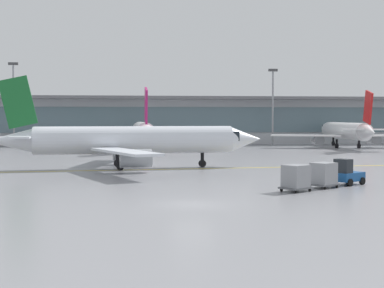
{
  "coord_description": "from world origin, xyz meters",
  "views": [
    {
      "loc": [
        -4.14,
        -35.45,
        5.37
      ],
      "look_at": [
        1.9,
        16.33,
        3.0
      ],
      "focal_mm": 54.38,
      "sensor_mm": 36.0,
      "label": 1
    }
  ],
  "objects_px": {
    "gate_airplane_3": "(346,131)",
    "taxiing_regional_jet": "(131,141)",
    "cargo_dolly_lead": "(324,174)",
    "apron_light_mast_1": "(14,101)",
    "baggage_tug": "(347,174)",
    "gate_airplane_2": "(142,131)",
    "cargo_dolly_trailing": "(296,177)",
    "apron_light_mast_2": "(273,104)"
  },
  "relations": [
    {
      "from": "apron_light_mast_2",
      "to": "baggage_tug",
      "type": "bearing_deg",
      "value": -99.47
    },
    {
      "from": "apron_light_mast_1",
      "to": "taxiing_regional_jet",
      "type": "bearing_deg",
      "value": -66.74
    },
    {
      "from": "gate_airplane_3",
      "to": "taxiing_regional_jet",
      "type": "xyz_separation_m",
      "value": [
        -38.7,
        -38.3,
        -0.03
      ]
    },
    {
      "from": "taxiing_regional_jet",
      "to": "apron_light_mast_1",
      "type": "relative_size",
      "value": 1.88
    },
    {
      "from": "baggage_tug",
      "to": "gate_airplane_3",
      "type": "bearing_deg",
      "value": 34.8
    },
    {
      "from": "taxiing_regional_jet",
      "to": "cargo_dolly_trailing",
      "type": "distance_m",
      "value": 24.05
    },
    {
      "from": "apron_light_mast_1",
      "to": "apron_light_mast_2",
      "type": "relative_size",
      "value": 1.05
    },
    {
      "from": "cargo_dolly_trailing",
      "to": "apron_light_mast_1",
      "type": "xyz_separation_m",
      "value": [
        -32.7,
        69.99,
        7.43
      ]
    },
    {
      "from": "cargo_dolly_lead",
      "to": "apron_light_mast_1",
      "type": "xyz_separation_m",
      "value": [
        -35.43,
        68.16,
        7.43
      ]
    },
    {
      "from": "cargo_dolly_lead",
      "to": "gate_airplane_2",
      "type": "bearing_deg",
      "value": 68.05
    },
    {
      "from": "cargo_dolly_trailing",
      "to": "cargo_dolly_lead",
      "type": "bearing_deg",
      "value": -0.0
    },
    {
      "from": "cargo_dolly_trailing",
      "to": "apron_light_mast_1",
      "type": "relative_size",
      "value": 0.17
    },
    {
      "from": "gate_airplane_3",
      "to": "apron_light_mast_2",
      "type": "distance_m",
      "value": 15.57
    },
    {
      "from": "taxiing_regional_jet",
      "to": "apron_light_mast_1",
      "type": "distance_m",
      "value": 53.64
    },
    {
      "from": "taxiing_regional_jet",
      "to": "baggage_tug",
      "type": "height_order",
      "value": "taxiing_regional_jet"
    },
    {
      "from": "baggage_tug",
      "to": "cargo_dolly_trailing",
      "type": "relative_size",
      "value": 1.12
    },
    {
      "from": "gate_airplane_3",
      "to": "apron_light_mast_2",
      "type": "bearing_deg",
      "value": 51.94
    },
    {
      "from": "taxiing_regional_jet",
      "to": "apron_light_mast_2",
      "type": "bearing_deg",
      "value": 55.11
    },
    {
      "from": "gate_airplane_3",
      "to": "cargo_dolly_lead",
      "type": "xyz_separation_m",
      "value": [
        -24.33,
        -57.44,
        -1.88
      ]
    },
    {
      "from": "cargo_dolly_lead",
      "to": "cargo_dolly_trailing",
      "type": "bearing_deg",
      "value": 180.0
    },
    {
      "from": "cargo_dolly_trailing",
      "to": "gate_airplane_3",
      "type": "bearing_deg",
      "value": 31.61
    },
    {
      "from": "gate_airplane_2",
      "to": "cargo_dolly_trailing",
      "type": "xyz_separation_m",
      "value": [
        9.27,
        -58.8,
        -1.95
      ]
    },
    {
      "from": "gate_airplane_3",
      "to": "apron_light_mast_2",
      "type": "height_order",
      "value": "apron_light_mast_2"
    },
    {
      "from": "baggage_tug",
      "to": "taxiing_regional_jet",
      "type": "bearing_deg",
      "value": 100.28
    },
    {
      "from": "gate_airplane_2",
      "to": "taxiing_regional_jet",
      "type": "xyz_separation_m",
      "value": [
        -2.36,
        -37.82,
        -0.1
      ]
    },
    {
      "from": "cargo_dolly_lead",
      "to": "cargo_dolly_trailing",
      "type": "height_order",
      "value": "same"
    },
    {
      "from": "gate_airplane_3",
      "to": "cargo_dolly_lead",
      "type": "bearing_deg",
      "value": 161.5
    },
    {
      "from": "baggage_tug",
      "to": "apron_light_mast_1",
      "type": "distance_m",
      "value": 76.91
    },
    {
      "from": "gate_airplane_3",
      "to": "taxiing_regional_jet",
      "type": "distance_m",
      "value": 54.44
    },
    {
      "from": "cargo_dolly_trailing",
      "to": "baggage_tug",
      "type": "bearing_deg",
      "value": -0.0
    },
    {
      "from": "cargo_dolly_trailing",
      "to": "apron_light_mast_1",
      "type": "distance_m",
      "value": 77.61
    },
    {
      "from": "taxiing_regional_jet",
      "to": "cargo_dolly_lead",
      "type": "height_order",
      "value": "taxiing_regional_jet"
    },
    {
      "from": "taxiing_regional_jet",
      "to": "gate_airplane_3",
      "type": "bearing_deg",
      "value": 39.83
    },
    {
      "from": "baggage_tug",
      "to": "apron_light_mast_1",
      "type": "xyz_separation_m",
      "value": [
        -37.98,
        66.45,
        7.59
      ]
    },
    {
      "from": "apron_light_mast_1",
      "to": "cargo_dolly_trailing",
      "type": "bearing_deg",
      "value": -64.96
    },
    {
      "from": "gate_airplane_2",
      "to": "gate_airplane_3",
      "type": "distance_m",
      "value": 36.34
    },
    {
      "from": "gate_airplane_2",
      "to": "taxiing_regional_jet",
      "type": "relative_size",
      "value": 1.03
    },
    {
      "from": "gate_airplane_2",
      "to": "cargo_dolly_lead",
      "type": "relative_size",
      "value": 11.46
    },
    {
      "from": "gate_airplane_3",
      "to": "taxiing_regional_jet",
      "type": "bearing_deg",
      "value": 139.16
    },
    {
      "from": "taxiing_regional_jet",
      "to": "cargo_dolly_trailing",
      "type": "height_order",
      "value": "taxiing_regional_jet"
    },
    {
      "from": "gate_airplane_2",
      "to": "apron_light_mast_2",
      "type": "xyz_separation_m",
      "value": [
        25.51,
        10.4,
        5.08
      ]
    },
    {
      "from": "baggage_tug",
      "to": "cargo_dolly_trailing",
      "type": "distance_m",
      "value": 6.36
    }
  ]
}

